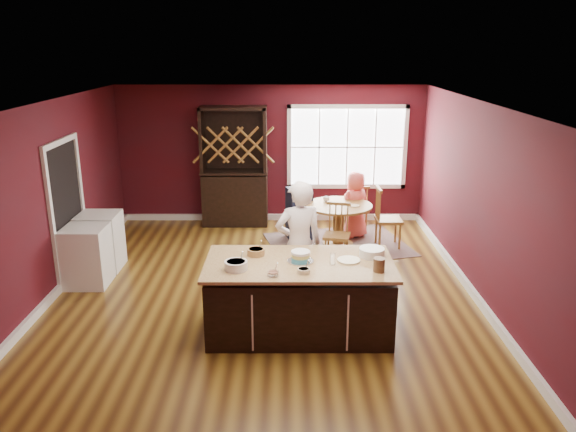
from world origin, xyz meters
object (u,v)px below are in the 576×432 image
object	(u,v)px
baker	(299,245)
kitchen_island	(299,298)
chair_north	(356,208)
toddler	(296,196)
chair_south	(337,233)
high_chair	(299,213)
layer_cake	(301,256)
seated_woman	(355,205)
dryer	(101,241)
hutch	(234,167)
dining_table	(339,216)
washer	(87,256)
chair_east	(389,217)

from	to	relation	value
baker	kitchen_island	bearing A→B (deg)	75.47
chair_north	toddler	distance (m)	1.26
chair_south	high_chair	distance (m)	1.29
layer_cake	toddler	bearing A→B (deg)	90.10
chair_south	seated_woman	size ratio (longest dim) A/B	0.79
chair_north	high_chair	bearing A→B (deg)	5.44
toddler	dryer	world-z (taller)	toddler
toddler	hutch	distance (m)	1.52
toddler	kitchen_island	bearing A→B (deg)	-90.15
kitchen_island	baker	distance (m)	0.83
layer_cake	chair_north	xyz separation A→B (m)	(1.14, 3.84, -0.52)
kitchen_island	baker	bearing A→B (deg)	89.29
dining_table	washer	world-z (taller)	washer
chair_south	hutch	distance (m)	2.82
chair_south	toddler	size ratio (longest dim) A/B	3.77
chair_east	dining_table	bearing A→B (deg)	83.56
seated_woman	hutch	bearing A→B (deg)	-48.87
kitchen_island	chair_east	xyz separation A→B (m)	(1.63, 3.04, 0.11)
baker	chair_south	distance (m)	1.80
baker	toddler	distance (m)	2.77
dining_table	chair_south	distance (m)	0.80
dining_table	chair_south	world-z (taller)	chair_south
washer	dryer	xyz separation A→B (m)	(0.00, 0.64, 0.01)
chair_east	baker	bearing A→B (deg)	143.85
toddler	hutch	size ratio (longest dim) A/B	0.11
kitchen_island	chair_north	size ratio (longest dim) A/B	2.43
kitchen_island	hutch	size ratio (longest dim) A/B	0.99
seated_woman	hutch	size ratio (longest dim) A/B	0.53
seated_woman	toddler	world-z (taller)	seated_woman
kitchen_island	toddler	world-z (taller)	toddler
kitchen_island	chair_south	bearing A→B (deg)	74.15
kitchen_island	seated_woman	size ratio (longest dim) A/B	1.85
chair_south	seated_woman	world-z (taller)	seated_woman
chair_south	seated_woman	distance (m)	1.31
baker	chair_north	distance (m)	3.38
dining_table	baker	world-z (taller)	baker
dining_table	high_chair	bearing A→B (deg)	153.23
dryer	toddler	bearing A→B (deg)	24.36
dining_table	chair_south	bearing A→B (deg)	-97.07
kitchen_island	washer	world-z (taller)	kitchen_island
baker	chair_east	world-z (taller)	baker
chair_south	washer	xyz separation A→B (m)	(-3.77, -0.91, -0.05)
kitchen_island	dryer	size ratio (longest dim) A/B	2.54
chair_east	seated_woman	distance (m)	0.74
baker	toddler	world-z (taller)	baker
toddler	chair_east	bearing A→B (deg)	-14.72
chair_north	hutch	bearing A→B (deg)	-26.19
layer_cake	chair_east	size ratio (longest dim) A/B	0.30
hutch	kitchen_island	bearing A→B (deg)	-74.90
baker	chair_north	world-z (taller)	baker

